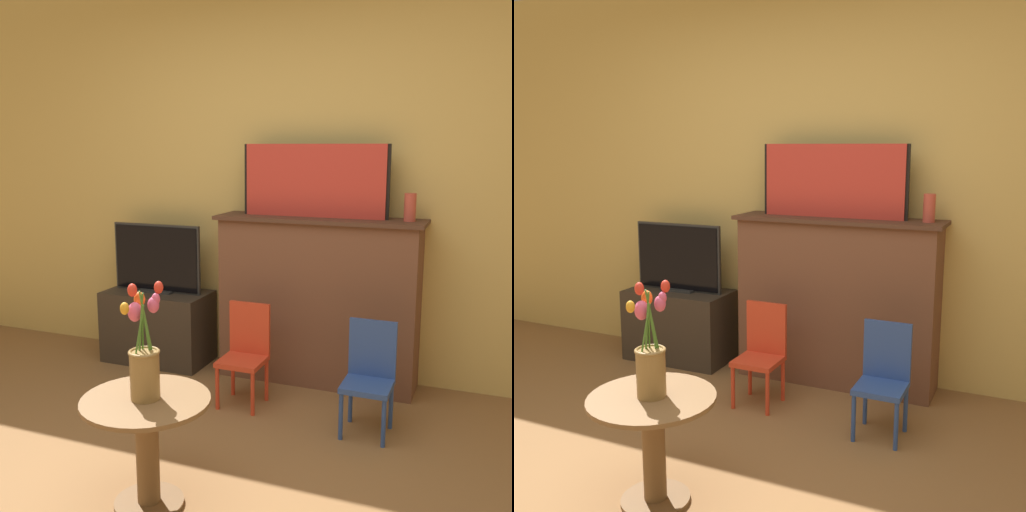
# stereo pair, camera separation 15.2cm
# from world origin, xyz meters

# --- Properties ---
(wall_back) EXTENTS (8.00, 0.06, 2.70)m
(wall_back) POSITION_xyz_m (0.00, 2.13, 1.35)
(wall_back) COLOR #E0BC66
(wall_back) RESTS_ON ground
(fireplace_mantel) EXTENTS (1.35, 0.36, 1.10)m
(fireplace_mantel) POSITION_xyz_m (0.19, 1.94, 0.56)
(fireplace_mantel) COLOR brown
(fireplace_mantel) RESTS_ON ground
(painting) EXTENTS (0.96, 0.03, 0.46)m
(painting) POSITION_xyz_m (0.15, 1.94, 1.33)
(painting) COLOR black
(painting) RESTS_ON fireplace_mantel
(mantel_candle) EXTENTS (0.07, 0.07, 0.17)m
(mantel_candle) POSITION_xyz_m (0.75, 1.94, 1.18)
(mantel_candle) COLOR #CC4C3D
(mantel_candle) RESTS_ON fireplace_mantel
(tv_stand) EXTENTS (0.75, 0.40, 0.52)m
(tv_stand) POSITION_xyz_m (-1.00, 1.88, 0.26)
(tv_stand) COLOR #382D23
(tv_stand) RESTS_ON ground
(tv_monitor) EXTENTS (0.68, 0.12, 0.49)m
(tv_monitor) POSITION_xyz_m (-1.00, 1.88, 0.75)
(tv_monitor) COLOR #2D2D2D
(tv_monitor) RESTS_ON tv_stand
(chair_red) EXTENTS (0.26, 0.26, 0.61)m
(chair_red) POSITION_xyz_m (-0.12, 1.44, 0.33)
(chair_red) COLOR red
(chair_red) RESTS_ON ground
(chair_blue) EXTENTS (0.26, 0.26, 0.61)m
(chair_blue) POSITION_xyz_m (0.65, 1.35, 0.33)
(chair_blue) COLOR #2D4C99
(chair_blue) RESTS_ON ground
(side_table) EXTENTS (0.55, 0.55, 0.49)m
(side_table) POSITION_xyz_m (-0.09, 0.29, 0.32)
(side_table) COLOR brown
(side_table) RESTS_ON ground
(vase_tulips) EXTENTS (0.16, 0.19, 0.49)m
(vase_tulips) POSITION_xyz_m (-0.10, 0.30, 0.67)
(vase_tulips) COLOR olive
(vase_tulips) RESTS_ON side_table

